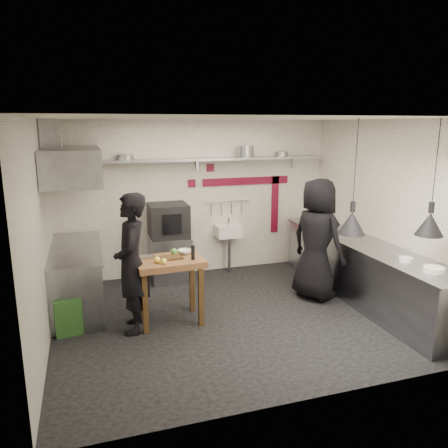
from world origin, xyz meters
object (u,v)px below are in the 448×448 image
object	(u,v)px
combi_oven	(168,220)
chef_right	(317,239)
oven_stand	(170,258)
prep_table	(170,290)
chef_left	(132,263)
green_bin	(67,314)

from	to	relation	value
combi_oven	chef_right	xyz separation A→B (m)	(2.07, -1.50, -0.13)
combi_oven	chef_right	world-z (taller)	chef_right
oven_stand	prep_table	size ratio (longest dim) A/B	0.87
prep_table	oven_stand	bearing A→B (deg)	75.63
chef_left	chef_right	world-z (taller)	chef_right
green_bin	prep_table	bearing A→B (deg)	-3.86
prep_table	chef_left	size ratio (longest dim) A/B	0.49
oven_stand	green_bin	xyz separation A→B (m)	(-1.69, -1.57, -0.15)
oven_stand	prep_table	world-z (taller)	prep_table
green_bin	chef_left	world-z (taller)	chef_left
prep_table	chef_right	bearing A→B (deg)	0.61
chef_left	combi_oven	bearing A→B (deg)	162.71
combi_oven	prep_table	size ratio (longest dim) A/B	0.72
green_bin	prep_table	size ratio (longest dim) A/B	0.54
combi_oven	oven_stand	bearing A→B (deg)	-4.40
combi_oven	chef_right	distance (m)	2.56
combi_oven	chef_left	distance (m)	1.96
chef_left	green_bin	bearing A→B (deg)	-94.97
combi_oven	prep_table	xyz separation A→B (m)	(-0.31, -1.66, -0.63)
combi_oven	chef_right	bearing A→B (deg)	-35.58
green_bin	chef_left	xyz separation A→B (m)	(0.85, -0.19, 0.69)
oven_stand	chef_right	distance (m)	2.60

